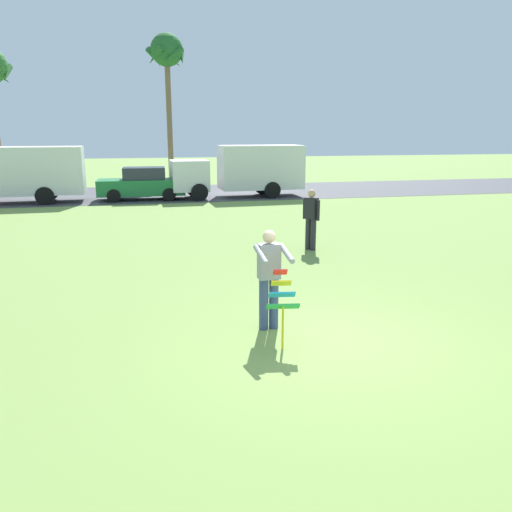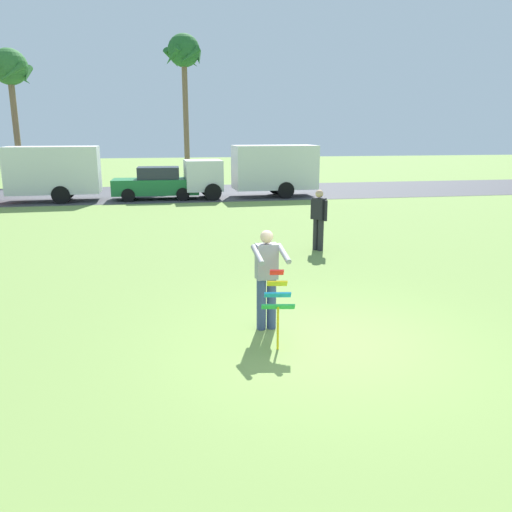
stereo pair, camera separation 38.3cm
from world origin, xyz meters
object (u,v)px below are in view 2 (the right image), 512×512
Objects in this scene: person_kite_flyer at (267,276)px; palm_tree_left_near at (10,73)px; person_walker_near at (319,218)px; parked_truck_white_box at (259,169)px; parked_car_green at (157,184)px; palm_tree_right_near at (184,58)px; kite_held at (278,298)px; parked_truck_red_cab at (36,172)px.

palm_tree_left_near reaches higher than person_kite_flyer.
person_walker_near is (12.97, -20.17, -5.76)m from palm_tree_left_near.
parked_truck_white_box is (3.18, 17.84, 0.46)m from person_kite_flyer.
parked_car_green is 0.45× the size of palm_tree_right_near.
parked_car_green is at bearing 96.29° from kite_held.
palm_tree_right_near is at bearing 108.12° from parked_truck_white_box.
palm_tree_left_near reaches higher than parked_truck_red_cab.
parked_car_green is (5.63, 0.00, -0.64)m from parked_truck_red_cab.
palm_tree_left_near is at bearing 122.76° from person_walker_near.
palm_tree_right_near is (-0.01, 27.58, 7.05)m from person_kite_flyer.
parked_truck_red_cab is (-7.67, 18.54, 0.61)m from kite_held.
parked_truck_red_cab is 0.84× the size of palm_tree_left_near.
palm_tree_left_near is at bearing 136.42° from parked_car_green.
palm_tree_right_near is at bearing 90.08° from kite_held.
parked_truck_white_box is 12.26m from person_walker_near.
person_kite_flyer is 0.21× the size of palm_tree_left_near.
parked_car_green is 12.29m from palm_tree_right_near.
person_kite_flyer reaches higher than kite_held.
person_walker_near is (2.63, 5.60, -0.02)m from person_kite_flyer.
person_kite_flyer is 28.46m from palm_tree_right_near.
kite_held is at bearing -89.92° from palm_tree_right_near.
palm_tree_left_near is (-10.38, 26.47, 5.90)m from kite_held.
kite_held is 6.82m from person_walker_near.
kite_held is at bearing -99.64° from parked_truck_white_box.
parked_truck_red_cab reaches higher than person_walker_near.
parked_truck_red_cab is at bearing 180.00° from parked_truck_white_box.
kite_held is 0.12× the size of palm_tree_right_near.
palm_tree_right_near is (10.34, 1.81, 1.31)m from palm_tree_left_near.
person_kite_flyer is 6.19m from person_walker_near.
parked_truck_red_cab is 14.02m from palm_tree_right_near.
palm_tree_left_near is at bearing 111.41° from kite_held.
parked_car_green is at bearing 180.00° from parked_truck_white_box.
parked_truck_white_box is (5.19, -0.00, 0.64)m from parked_car_green.
palm_tree_right_near is 23.23m from person_walker_near.
palm_tree_right_near is (-0.04, 28.28, 7.21)m from kite_held.
parked_truck_white_box is at bearing -30.39° from palm_tree_left_near.
parked_car_green is at bearing -43.58° from palm_tree_left_near.
person_walker_near is at bearing -83.16° from palm_tree_right_near.
palm_tree_right_near is at bearing 9.92° from palm_tree_left_near.
palm_tree_right_near is 5.49× the size of person_walker_near.
parked_truck_red_cab is at bearing -128.09° from palm_tree_right_near.
palm_tree_right_near is at bearing 51.91° from parked_truck_red_cab.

